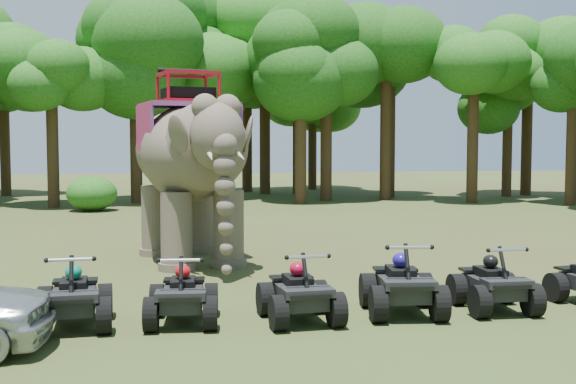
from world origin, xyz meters
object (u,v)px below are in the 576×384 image
atv_0 (73,290)px  atv_2 (300,285)px  elephant (190,165)px  atv_4 (494,277)px  atv_3 (402,277)px  atv_1 (182,288)px

atv_0 → atv_2: bearing=-7.0°
elephant → atv_0: elephant is taller
atv_4 → atv_0: bearing=-179.0°
elephant → atv_2: (1.60, -6.43, -1.79)m
atv_2 → atv_4: atv_2 is taller
atv_0 → atv_3: (5.46, -0.01, 0.03)m
elephant → atv_0: (-2.03, -6.23, -1.78)m
atv_0 → atv_3: 5.46m
atv_1 → atv_0: bearing=-176.5°
elephant → atv_3: 7.32m
atv_4 → atv_2: bearing=-175.7°
elephant → atv_4: 8.25m
atv_0 → atv_2: 3.64m
elephant → atv_4: elephant is taller
elephant → atv_3: bearing=-73.7°
atv_0 → atv_3: atv_3 is taller
atv_1 → atv_2: bearing=-1.1°
atv_1 → elephant: bearing=91.5°
atv_4 → elephant: bearing=130.3°
atv_1 → atv_3: size_ratio=0.91×
atv_1 → atv_2: atv_2 is taller
atv_1 → atv_3: atv_3 is taller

